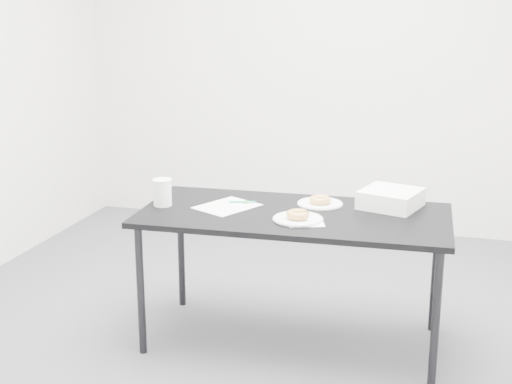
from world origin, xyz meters
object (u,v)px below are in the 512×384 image
(donut_far, at_px, (320,200))
(pen, at_px, (242,202))
(donut_near, at_px, (298,215))
(table, at_px, (294,223))
(plate_far, at_px, (320,204))
(bakery_box, at_px, (391,198))
(scorecard, at_px, (227,206))
(plate_near, at_px, (298,219))
(coffee_cup, at_px, (162,192))

(donut_far, bearing_deg, pen, -167.03)
(donut_near, bearing_deg, table, 111.89)
(plate_far, bearing_deg, bakery_box, 7.91)
(plate_far, bearing_deg, table, -117.35)
(scorecard, xyz_separation_m, donut_far, (0.45, 0.17, 0.02))
(pen, relative_size, donut_near, 1.21)
(scorecard, distance_m, plate_far, 0.49)
(pen, height_order, bakery_box, bakery_box)
(plate_near, bearing_deg, pen, 148.65)
(table, bearing_deg, donut_near, -70.80)
(donut_near, bearing_deg, plate_far, 80.96)
(coffee_cup, bearing_deg, plate_far, 17.63)
(pen, relative_size, plate_far, 0.59)
(plate_near, relative_size, coffee_cup, 1.73)
(table, height_order, bakery_box, bakery_box)
(pen, bearing_deg, table, -33.28)
(table, height_order, donut_near, donut_near)
(plate_near, bearing_deg, donut_far, 80.96)
(coffee_cup, bearing_deg, pen, 22.23)
(table, bearing_deg, donut_far, 59.96)
(donut_near, height_order, plate_far, donut_near)
(pen, distance_m, plate_far, 0.41)
(table, height_order, plate_far, plate_far)
(coffee_cup, height_order, bakery_box, coffee_cup)
(scorecard, height_order, coffee_cup, coffee_cup)
(table, bearing_deg, pen, 159.96)
(plate_near, height_order, donut_far, donut_far)
(scorecard, distance_m, bakery_box, 0.84)
(bakery_box, bearing_deg, donut_near, -122.79)
(plate_near, xyz_separation_m, donut_near, (0.00, 0.00, 0.02))
(scorecard, bearing_deg, pen, 82.89)
(scorecard, height_order, donut_near, donut_near)
(table, distance_m, scorecard, 0.36)
(donut_far, distance_m, coffee_cup, 0.82)
(plate_near, distance_m, donut_far, 0.31)
(pen, distance_m, bakery_box, 0.77)
(donut_far, bearing_deg, table, -117.35)
(table, bearing_deg, bakery_box, 24.71)
(plate_near, distance_m, plate_far, 0.31)
(table, bearing_deg, scorecard, 175.47)
(plate_far, bearing_deg, donut_near, -99.04)
(pen, distance_m, donut_near, 0.41)
(plate_near, bearing_deg, donut_near, 0.00)
(donut_far, relative_size, coffee_cup, 0.79)
(pen, relative_size, plate_near, 0.57)
(scorecard, relative_size, plate_near, 1.22)
(scorecard, bearing_deg, coffee_cup, -140.20)
(scorecard, relative_size, donut_far, 2.69)
(scorecard, height_order, plate_far, plate_far)
(donut_far, xyz_separation_m, coffee_cup, (-0.78, -0.25, 0.05))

